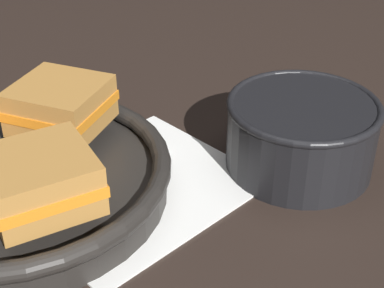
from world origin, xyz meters
name	(u,v)px	position (x,y,z in m)	size (l,w,h in m)	color
ground_plane	(157,185)	(0.00, 0.00, 0.00)	(4.00, 4.00, 0.00)	black
napkin	(133,187)	(-0.02, 0.01, 0.00)	(0.24, 0.21, 0.00)	white
soup_bowl	(301,131)	(0.12, -0.09, 0.04)	(0.15, 0.15, 0.08)	black
spoon	(134,163)	(0.01, 0.04, 0.01)	(0.17, 0.04, 0.01)	#B7B7BC
skillet	(18,179)	(-0.10, 0.09, 0.02)	(0.29, 0.29, 0.04)	black
sandwich_near_left	(60,105)	(-0.02, 0.11, 0.07)	(0.11, 0.11, 0.05)	#B27A38
sandwich_far_left	(40,180)	(-0.12, 0.02, 0.07)	(0.11, 0.11, 0.05)	#B27A38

